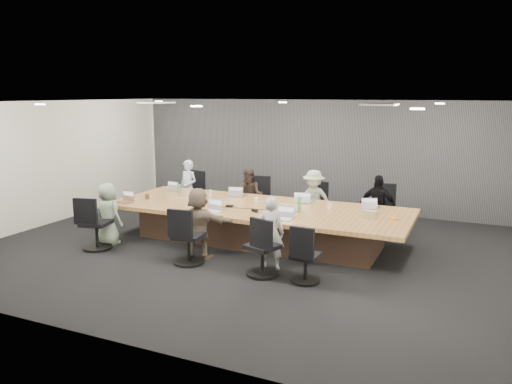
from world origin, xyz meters
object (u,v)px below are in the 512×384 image
at_px(chair_0, 196,196).
at_px(chair_6, 262,251).
at_px(chair_1, 256,202).
at_px(snack_packet, 393,219).
at_px(person_0, 188,188).
at_px(laptop_5, 213,212).
at_px(person_3, 377,206).
at_px(bottle_clear, 210,195).
at_px(person_5, 199,223).
at_px(chair_2, 318,209).
at_px(person_1, 250,196).
at_px(chair_4, 96,227).
at_px(laptop_4, 126,202).
at_px(laptop_3, 372,207).
at_px(mug_brown, 147,196).
at_px(chair_3, 380,213).
at_px(laptop_1, 240,195).
at_px(chair_5, 189,241).
at_px(bottle_green_left, 179,189).
at_px(person_4, 108,214).
at_px(bottle_green_right, 299,204).
at_px(person_2, 314,200).
at_px(conference_table, 258,223).
at_px(laptop_0, 176,189).
at_px(stapler, 255,211).
at_px(laptop_2, 306,201).
at_px(laptop_6, 282,219).
at_px(canvas_bag, 370,214).
at_px(person_6, 271,233).
at_px(chair_7, 306,260).

relative_size(chair_0, chair_6, 1.04).
bearing_deg(chair_1, snack_packet, 144.47).
height_order(person_0, laptop_5, person_0).
distance_m(person_3, bottle_clear, 3.50).
distance_m(person_0, person_5, 3.29).
height_order(chair_2, person_1, person_1).
bearing_deg(chair_4, laptop_4, 77.92).
bearing_deg(laptop_3, mug_brown, 2.78).
height_order(chair_1, person_3, person_3).
relative_size(chair_3, laptop_1, 2.64).
xyz_separation_m(chair_5, person_0, (-1.88, 3.05, 0.26)).
bearing_deg(person_3, bottle_green_left, -165.53).
relative_size(laptop_1, person_5, 0.25).
bearing_deg(chair_1, person_5, 84.89).
height_order(person_4, bottle_green_right, person_4).
bearing_deg(person_2, chair_6, -86.39).
relative_size(conference_table, laptop_0, 20.87).
bearing_deg(laptop_3, person_5, 27.63).
bearing_deg(bottle_green_left, person_0, 110.28).
height_order(person_3, stapler, person_3).
relative_size(laptop_2, laptop_6, 1.08).
relative_size(chair_0, person_0, 0.62).
height_order(chair_1, person_5, person_5).
bearing_deg(canvas_bag, bottle_clear, 177.52).
relative_size(chair_3, bottle_green_right, 3.25).
xyz_separation_m(laptop_3, person_6, (-1.28, -2.15, -0.11)).
height_order(person_3, bottle_green_left, person_3).
relative_size(laptop_5, laptop_6, 1.04).
relative_size(chair_2, chair_4, 0.90).
distance_m(laptop_6, bottle_clear, 2.18).
distance_m(chair_2, person_4, 4.56).
bearing_deg(stapler, person_3, 67.22).
bearing_deg(stapler, laptop_5, -132.08).
height_order(person_6, bottle_green_left, person_6).
xyz_separation_m(chair_6, chair_7, (0.75, 0.00, -0.05)).
xyz_separation_m(chair_4, bottle_green_left, (0.54, 2.08, 0.42)).
xyz_separation_m(chair_5, person_5, (-0.00, 0.35, 0.23)).
relative_size(conference_table, laptop_5, 17.82).
distance_m(chair_0, mug_brown, 2.05).
bearing_deg(chair_2, laptop_3, 156.79).
bearing_deg(person_6, bottle_green_right, -105.61).
distance_m(person_2, mug_brown, 3.60).
height_order(chair_3, laptop_2, chair_3).
height_order(chair_0, laptop_2, chair_0).
bearing_deg(bottle_green_right, laptop_4, -167.79).
distance_m(conference_table, laptop_0, 2.61).
height_order(chair_0, chair_2, chair_0).
bearing_deg(stapler, chair_6, -36.42).
bearing_deg(conference_table, bottle_clear, 174.93).
distance_m(laptop_3, mug_brown, 4.70).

